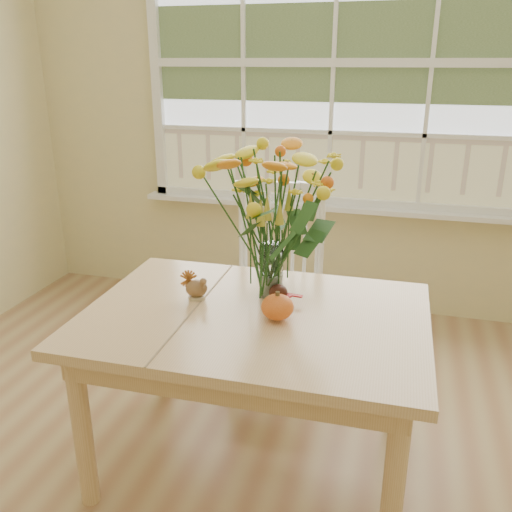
# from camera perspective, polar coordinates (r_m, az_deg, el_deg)

# --- Properties ---
(wall_back) EXTENTS (4.00, 0.02, 2.70)m
(wall_back) POSITION_cam_1_polar(r_m,az_deg,el_deg) (3.42, 8.10, 16.17)
(wall_back) COLOR beige
(wall_back) RESTS_ON floor
(window) EXTENTS (2.42, 0.12, 1.74)m
(window) POSITION_cam_1_polar(r_m,az_deg,el_deg) (3.38, 8.16, 19.20)
(window) COLOR silver
(window) RESTS_ON wall_back
(dining_table) EXTENTS (1.28, 0.92, 0.68)m
(dining_table) POSITION_cam_1_polar(r_m,az_deg,el_deg) (2.07, -0.15, -8.30)
(dining_table) COLOR tan
(dining_table) RESTS_ON floor
(windsor_chair) EXTENTS (0.48, 0.46, 0.98)m
(windsor_chair) POSITION_cam_1_polar(r_m,az_deg,el_deg) (2.73, 2.22, -2.01)
(windsor_chair) COLOR white
(windsor_chair) RESTS_ON floor
(flower_vase) EXTENTS (0.45, 0.45, 0.53)m
(flower_vase) POSITION_cam_1_polar(r_m,az_deg,el_deg) (2.07, 1.67, 3.99)
(flower_vase) COLOR white
(flower_vase) RESTS_ON dining_table
(pumpkin) EXTENTS (0.12, 0.12, 0.09)m
(pumpkin) POSITION_cam_1_polar(r_m,az_deg,el_deg) (1.96, 2.26, -5.52)
(pumpkin) COLOR #CF5318
(pumpkin) RESTS_ON dining_table
(turkey_figurine) EXTENTS (0.10, 0.08, 0.11)m
(turkey_figurine) POSITION_cam_1_polar(r_m,az_deg,el_deg) (2.14, -6.28, -3.41)
(turkey_figurine) COLOR #CCB78C
(turkey_figurine) RESTS_ON dining_table
(dark_gourd) EXTENTS (0.13, 0.09, 0.07)m
(dark_gourd) POSITION_cam_1_polar(r_m,az_deg,el_deg) (2.11, 2.36, -3.96)
(dark_gourd) COLOR #38160F
(dark_gourd) RESTS_ON dining_table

